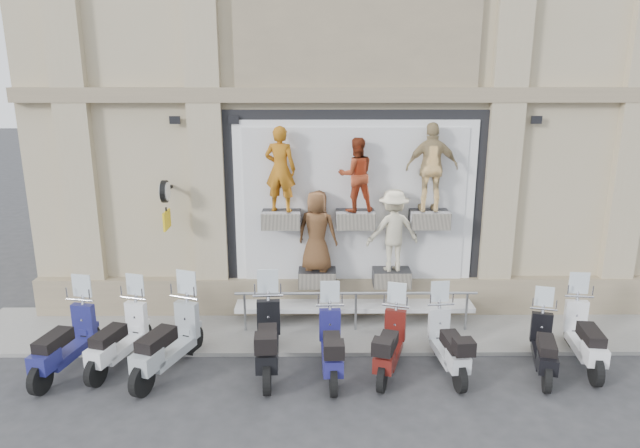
{
  "coord_description": "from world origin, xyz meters",
  "views": [
    {
      "loc": [
        -0.81,
        -8.92,
        5.36
      ],
      "look_at": [
        -0.74,
        1.9,
        2.41
      ],
      "focal_mm": 32.0,
      "sensor_mm": 36.0,
      "label": 1
    }
  ],
  "objects_px": {
    "guard_rail": "(356,313)",
    "scooter_d": "(268,328)",
    "clock_sign_bracket": "(165,198)",
    "scooter_b": "(118,327)",
    "scooter_g": "(449,333)",
    "scooter_i": "(586,325)",
    "scooter_e": "(331,335)",
    "scooter_c": "(167,329)",
    "scooter_a": "(63,330)",
    "scooter_f": "(390,334)",
    "scooter_h": "(545,336)"
  },
  "relations": [
    {
      "from": "scooter_d",
      "to": "scooter_h",
      "type": "height_order",
      "value": "scooter_d"
    },
    {
      "from": "scooter_a",
      "to": "scooter_b",
      "type": "relative_size",
      "value": 1.04
    },
    {
      "from": "clock_sign_bracket",
      "to": "scooter_i",
      "type": "distance_m",
      "value": 8.49
    },
    {
      "from": "guard_rail",
      "to": "scooter_f",
      "type": "xyz_separation_m",
      "value": [
        0.51,
        -1.58,
        0.29
      ]
    },
    {
      "from": "scooter_f",
      "to": "scooter_g",
      "type": "bearing_deg",
      "value": 18.49
    },
    {
      "from": "scooter_e",
      "to": "scooter_g",
      "type": "relative_size",
      "value": 1.02
    },
    {
      "from": "scooter_e",
      "to": "scooter_f",
      "type": "bearing_deg",
      "value": 2.49
    },
    {
      "from": "clock_sign_bracket",
      "to": "scooter_h",
      "type": "height_order",
      "value": "clock_sign_bracket"
    },
    {
      "from": "scooter_e",
      "to": "scooter_f",
      "type": "xyz_separation_m",
      "value": [
        1.06,
        0.07,
        -0.02
      ]
    },
    {
      "from": "scooter_a",
      "to": "scooter_c",
      "type": "bearing_deg",
      "value": 9.68
    },
    {
      "from": "scooter_e",
      "to": "scooter_b",
      "type": "bearing_deg",
      "value": 173.9
    },
    {
      "from": "scooter_c",
      "to": "scooter_e",
      "type": "xyz_separation_m",
      "value": [
        2.94,
        -0.05,
        -0.09
      ]
    },
    {
      "from": "scooter_b",
      "to": "scooter_d",
      "type": "height_order",
      "value": "scooter_d"
    },
    {
      "from": "scooter_c",
      "to": "scooter_d",
      "type": "relative_size",
      "value": 1.01
    },
    {
      "from": "scooter_b",
      "to": "scooter_f",
      "type": "bearing_deg",
      "value": 13.15
    },
    {
      "from": "scooter_h",
      "to": "scooter_i",
      "type": "distance_m",
      "value": 0.91
    },
    {
      "from": "scooter_d",
      "to": "scooter_i",
      "type": "relative_size",
      "value": 1.07
    },
    {
      "from": "scooter_h",
      "to": "scooter_f",
      "type": "bearing_deg",
      "value": -166.41
    },
    {
      "from": "guard_rail",
      "to": "scooter_d",
      "type": "height_order",
      "value": "scooter_d"
    },
    {
      "from": "scooter_c",
      "to": "scooter_d",
      "type": "distance_m",
      "value": 1.79
    },
    {
      "from": "scooter_a",
      "to": "scooter_g",
      "type": "bearing_deg",
      "value": 11.39
    },
    {
      "from": "scooter_a",
      "to": "scooter_e",
      "type": "relative_size",
      "value": 1.06
    },
    {
      "from": "scooter_c",
      "to": "scooter_h",
      "type": "xyz_separation_m",
      "value": [
        6.78,
        -0.03,
        -0.14
      ]
    },
    {
      "from": "scooter_a",
      "to": "scooter_b",
      "type": "height_order",
      "value": "scooter_a"
    },
    {
      "from": "scooter_i",
      "to": "scooter_f",
      "type": "bearing_deg",
      "value": -169.03
    },
    {
      "from": "scooter_b",
      "to": "scooter_g",
      "type": "distance_m",
      "value": 6.03
    },
    {
      "from": "scooter_a",
      "to": "scooter_i",
      "type": "bearing_deg",
      "value": 12.72
    },
    {
      "from": "guard_rail",
      "to": "clock_sign_bracket",
      "type": "distance_m",
      "value": 4.57
    },
    {
      "from": "scooter_b",
      "to": "scooter_g",
      "type": "xyz_separation_m",
      "value": [
        6.03,
        -0.22,
        -0.04
      ]
    },
    {
      "from": "scooter_d",
      "to": "scooter_g",
      "type": "relative_size",
      "value": 1.13
    },
    {
      "from": "scooter_c",
      "to": "scooter_e",
      "type": "bearing_deg",
      "value": 19.39
    },
    {
      "from": "clock_sign_bracket",
      "to": "scooter_e",
      "type": "xyz_separation_m",
      "value": [
        3.35,
        -2.12,
        -2.02
      ]
    },
    {
      "from": "scooter_a",
      "to": "scooter_f",
      "type": "height_order",
      "value": "scooter_a"
    },
    {
      "from": "scooter_d",
      "to": "scooter_c",
      "type": "bearing_deg",
      "value": 179.7
    },
    {
      "from": "scooter_d",
      "to": "scooter_g",
      "type": "distance_m",
      "value": 3.27
    },
    {
      "from": "guard_rail",
      "to": "scooter_a",
      "type": "relative_size",
      "value": 2.49
    },
    {
      "from": "guard_rail",
      "to": "scooter_e",
      "type": "distance_m",
      "value": 1.77
    },
    {
      "from": "scooter_g",
      "to": "scooter_i",
      "type": "height_order",
      "value": "scooter_i"
    },
    {
      "from": "scooter_a",
      "to": "scooter_h",
      "type": "height_order",
      "value": "scooter_a"
    },
    {
      "from": "clock_sign_bracket",
      "to": "scooter_i",
      "type": "bearing_deg",
      "value": -12.65
    },
    {
      "from": "guard_rail",
      "to": "scooter_h",
      "type": "xyz_separation_m",
      "value": [
        3.29,
        -1.63,
        0.26
      ]
    },
    {
      "from": "guard_rail",
      "to": "scooter_e",
      "type": "xyz_separation_m",
      "value": [
        -0.55,
        -1.65,
        0.32
      ]
    },
    {
      "from": "guard_rail",
      "to": "clock_sign_bracket",
      "type": "relative_size",
      "value": 4.96
    },
    {
      "from": "guard_rail",
      "to": "scooter_c",
      "type": "bearing_deg",
      "value": -155.41
    },
    {
      "from": "scooter_d",
      "to": "scooter_i",
      "type": "height_order",
      "value": "scooter_d"
    },
    {
      "from": "scooter_b",
      "to": "clock_sign_bracket",
      "type": "bearing_deg",
      "value": 88.74
    },
    {
      "from": "scooter_f",
      "to": "scooter_h",
      "type": "bearing_deg",
      "value": 16.24
    },
    {
      "from": "clock_sign_bracket",
      "to": "scooter_d",
      "type": "bearing_deg",
      "value": -41.94
    },
    {
      "from": "scooter_h",
      "to": "scooter_i",
      "type": "relative_size",
      "value": 0.91
    },
    {
      "from": "scooter_d",
      "to": "scooter_g",
      "type": "xyz_separation_m",
      "value": [
        3.27,
        -0.04,
        -0.1
      ]
    }
  ]
}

